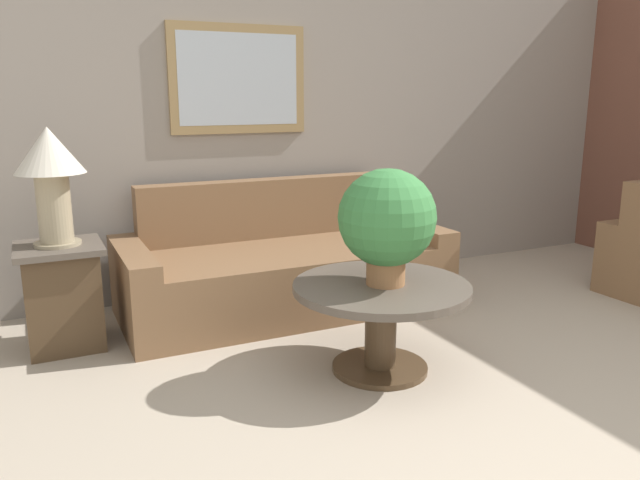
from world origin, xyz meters
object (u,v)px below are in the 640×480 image
object	(u,v)px
coffee_table	(381,308)
potted_plant_on_table	(387,220)
table_lamp	(50,167)
side_table	(63,295)
couch_main	(283,269)

from	to	relation	value
coffee_table	potted_plant_on_table	bearing A→B (deg)	-46.80
table_lamp	potted_plant_on_table	distance (m)	1.86
coffee_table	side_table	world-z (taller)	side_table
couch_main	coffee_table	size ratio (longest dim) A/B	2.35
coffee_table	potted_plant_on_table	distance (m)	0.47
couch_main	side_table	xyz separation A→B (m)	(-1.40, -0.10, 0.04)
couch_main	table_lamp	world-z (taller)	table_lamp
couch_main	potted_plant_on_table	world-z (taller)	potted_plant_on_table
coffee_table	table_lamp	xyz separation A→B (m)	(-1.48, 1.07, 0.70)
side_table	potted_plant_on_table	distance (m)	1.91
couch_main	side_table	bearing A→B (deg)	-175.83
couch_main	coffee_table	world-z (taller)	couch_main
coffee_table	potted_plant_on_table	size ratio (longest dim) A/B	1.54
coffee_table	table_lamp	size ratio (longest dim) A/B	1.40
side_table	couch_main	bearing A→B (deg)	4.17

